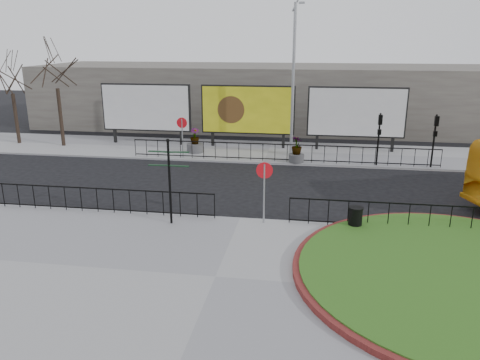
% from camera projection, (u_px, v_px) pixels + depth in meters
% --- Properties ---
extents(ground, '(90.00, 90.00, 0.00)m').
position_uv_depth(ground, '(240.00, 220.00, 19.08)').
color(ground, black).
rests_on(ground, ground).
extents(pavement_near, '(30.00, 10.00, 0.12)m').
position_uv_depth(pavement_near, '(215.00, 278.00, 14.33)').
color(pavement_near, gray).
rests_on(pavement_near, ground).
extents(pavement_far, '(44.00, 6.00, 0.12)m').
position_uv_depth(pavement_far, '(268.00, 152.00, 30.41)').
color(pavement_far, gray).
rests_on(pavement_far, ground).
extents(brick_edge, '(10.40, 10.40, 0.18)m').
position_uv_depth(brick_edge, '(465.00, 276.00, 14.13)').
color(brick_edge, maroon).
rests_on(brick_edge, pavement_near).
extents(grass_lawn, '(10.00, 10.00, 0.22)m').
position_uv_depth(grass_lawn, '(465.00, 276.00, 14.13)').
color(grass_lawn, '#235416').
rests_on(grass_lawn, pavement_near).
extents(railing_near_left, '(10.00, 0.10, 1.10)m').
position_uv_depth(railing_near_left, '(97.00, 200.00, 19.48)').
color(railing_near_left, black).
rests_on(railing_near_left, pavement_near).
extents(railing_near_right, '(9.00, 0.10, 1.10)m').
position_uv_depth(railing_near_right, '(409.00, 216.00, 17.65)').
color(railing_near_right, black).
rests_on(railing_near_right, pavement_near).
extents(railing_far, '(18.00, 0.10, 1.10)m').
position_uv_depth(railing_far, '(281.00, 153.00, 27.53)').
color(railing_far, black).
rests_on(railing_far, pavement_far).
extents(speed_sign_far, '(0.64, 0.07, 2.47)m').
position_uv_depth(speed_sign_far, '(182.00, 129.00, 28.15)').
color(speed_sign_far, gray).
rests_on(speed_sign_far, pavement_far).
extents(speed_sign_near, '(0.64, 0.07, 2.47)m').
position_uv_depth(speed_sign_near, '(264.00, 179.00, 18.00)').
color(speed_sign_near, gray).
rests_on(speed_sign_near, pavement_near).
extents(billboard_left, '(6.20, 0.31, 4.10)m').
position_uv_depth(billboard_left, '(146.00, 108.00, 31.84)').
color(billboard_left, black).
rests_on(billboard_left, pavement_far).
extents(billboard_mid, '(6.20, 0.31, 4.10)m').
position_uv_depth(billboard_mid, '(248.00, 110.00, 30.81)').
color(billboard_mid, black).
rests_on(billboard_mid, pavement_far).
extents(billboard_right, '(6.20, 0.31, 4.10)m').
position_uv_depth(billboard_right, '(356.00, 113.00, 29.79)').
color(billboard_right, black).
rests_on(billboard_right, pavement_far).
extents(lamp_post, '(0.74, 0.18, 9.23)m').
position_uv_depth(lamp_post, '(293.00, 79.00, 27.87)').
color(lamp_post, gray).
rests_on(lamp_post, pavement_far).
extents(signal_pole_a, '(0.22, 0.26, 3.00)m').
position_uv_depth(signal_pole_a, '(379.00, 131.00, 26.35)').
color(signal_pole_a, black).
rests_on(signal_pole_a, pavement_far).
extents(signal_pole_b, '(0.22, 0.26, 3.00)m').
position_uv_depth(signal_pole_b, '(435.00, 133.00, 25.91)').
color(signal_pole_b, black).
rests_on(signal_pole_b, pavement_far).
extents(tree_left, '(2.00, 2.00, 7.00)m').
position_uv_depth(tree_left, '(58.00, 94.00, 30.96)').
color(tree_left, '#2D2119').
rests_on(tree_left, pavement_far).
extents(tree_mid, '(2.00, 2.00, 6.20)m').
position_uv_depth(tree_mid, '(13.00, 98.00, 31.87)').
color(tree_mid, '#2D2119').
rests_on(tree_mid, pavement_far).
extents(building_backdrop, '(40.00, 10.00, 5.00)m').
position_uv_depth(building_backdrop, '(280.00, 96.00, 39.16)').
color(building_backdrop, slate).
rests_on(building_backdrop, ground).
extents(fingerpost_sign, '(1.59, 0.27, 3.40)m').
position_uv_depth(fingerpost_sign, '(169.00, 173.00, 17.88)').
color(fingerpost_sign, black).
rests_on(fingerpost_sign, pavement_near).
extents(litter_bin, '(0.55, 0.55, 0.92)m').
position_uv_depth(litter_bin, '(355.00, 218.00, 17.68)').
color(litter_bin, black).
rests_on(litter_bin, pavement_near).
extents(planter_a, '(1.05, 1.05, 1.56)m').
position_uv_depth(planter_a, '(195.00, 144.00, 29.88)').
color(planter_a, '#4C4C4F').
rests_on(planter_a, pavement_far).
extents(planter_b, '(0.91, 0.91, 1.55)m').
position_uv_depth(planter_b, '(297.00, 152.00, 27.47)').
color(planter_b, '#4C4C4F').
rests_on(planter_b, pavement_far).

